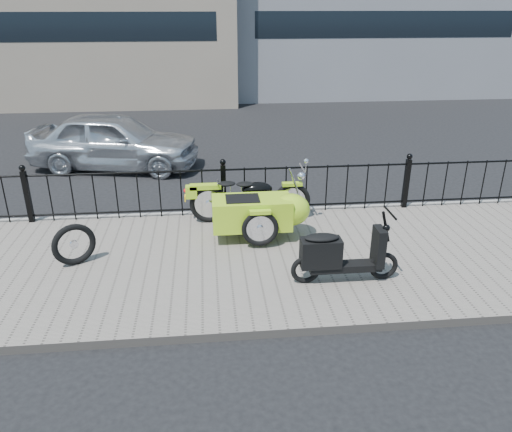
{
  "coord_description": "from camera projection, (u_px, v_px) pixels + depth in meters",
  "views": [
    {
      "loc": [
        -0.28,
        -7.38,
        3.79
      ],
      "look_at": [
        0.46,
        -0.1,
        0.65
      ],
      "focal_mm": 35.0,
      "sensor_mm": 36.0,
      "label": 1
    }
  ],
  "objects": [
    {
      "name": "motorcycle_sidecar",
      "position": [
        261.0,
        209.0,
        8.4
      ],
      "size": [
        2.28,
        1.48,
        0.98
      ],
      "color": "black",
      "rests_on": "sidewalk"
    },
    {
      "name": "sedan_car",
      "position": [
        114.0,
        141.0,
        12.14
      ],
      "size": [
        4.29,
        2.39,
        1.38
      ],
      "primitive_type": "imported",
      "rotation": [
        0.0,
        0.0,
        1.37
      ],
      "color": "silver",
      "rests_on": "ground"
    },
    {
      "name": "iron_fence",
      "position": [
        224.0,
        191.0,
        9.23
      ],
      "size": [
        14.11,
        0.11,
        1.08
      ],
      "color": "black",
      "rests_on": "sidewalk"
    },
    {
      "name": "curb",
      "position": [
        224.0,
        214.0,
        9.56
      ],
      "size": [
        30.0,
        0.1,
        0.12
      ],
      "primitive_type": "cube",
      "color": "gray",
      "rests_on": "ground"
    },
    {
      "name": "ground",
      "position": [
        228.0,
        251.0,
        8.27
      ],
      "size": [
        120.0,
        120.0,
        0.0
      ],
      "primitive_type": "plane",
      "color": "black",
      "rests_on": "ground"
    },
    {
      "name": "spare_tire",
      "position": [
        74.0,
        245.0,
        7.48
      ],
      "size": [
        0.62,
        0.41,
        0.66
      ],
      "primitive_type": "torus",
      "rotation": [
        1.57,
        0.0,
        0.51
      ],
      "color": "black",
      "rests_on": "sidewalk"
    },
    {
      "name": "scooter",
      "position": [
        338.0,
        255.0,
        6.99
      ],
      "size": [
        1.55,
        0.45,
        1.05
      ],
      "color": "black",
      "rests_on": "sidewalk"
    },
    {
      "name": "sidewalk",
      "position": [
        229.0,
        262.0,
        7.79
      ],
      "size": [
        30.0,
        3.8,
        0.12
      ],
      "primitive_type": "cube",
      "color": "slate",
      "rests_on": "ground"
    }
  ]
}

